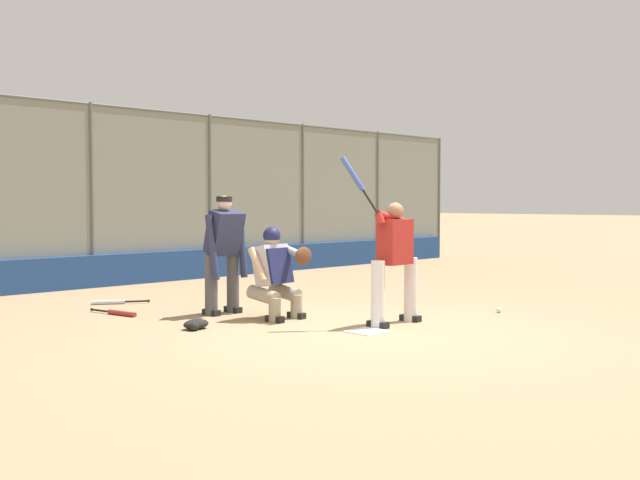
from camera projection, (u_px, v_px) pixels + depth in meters
name	position (u px, v px, depth m)	size (l,w,h in m)	color
ground_plane	(368.00, 332.00, 8.87)	(160.00, 160.00, 0.00)	#9E7F5B
home_plate_marker	(368.00, 331.00, 8.87)	(0.43, 0.43, 0.01)	white
backstop_fence	(91.00, 190.00, 13.49)	(21.13, 0.08, 3.33)	#515651
padding_wall	(95.00, 271.00, 13.50)	(20.62, 0.18, 0.58)	navy
batter_at_plate	(394.00, 258.00, 9.37)	(1.02, 0.59, 2.11)	silver
catcher_behind_plate	(276.00, 271.00, 9.83)	(0.65, 0.76, 1.21)	gray
umpire_home	(224.00, 251.00, 10.23)	(0.66, 0.41, 1.63)	#4C4C51
spare_bat_by_padding	(119.00, 313.00, 10.17)	(0.22, 0.90, 0.07)	black
spare_bat_first_base_side	(113.00, 302.00, 11.27)	(0.76, 0.47, 0.07)	black
fielding_glove_on_dirt	(196.00, 324.00, 9.05)	(0.34, 0.26, 0.12)	black
baseball_loose	(499.00, 310.00, 10.40)	(0.07, 0.07, 0.07)	white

